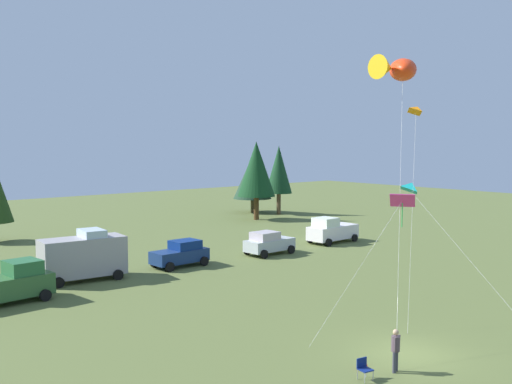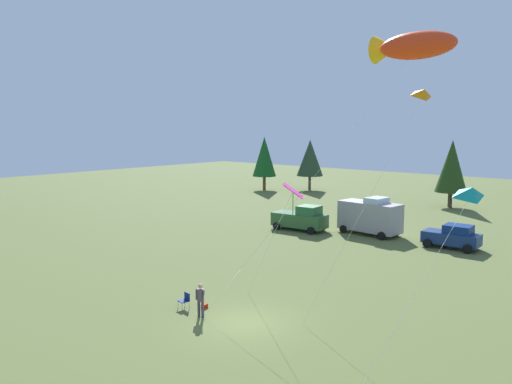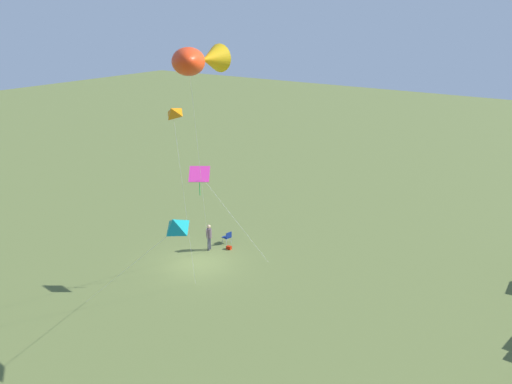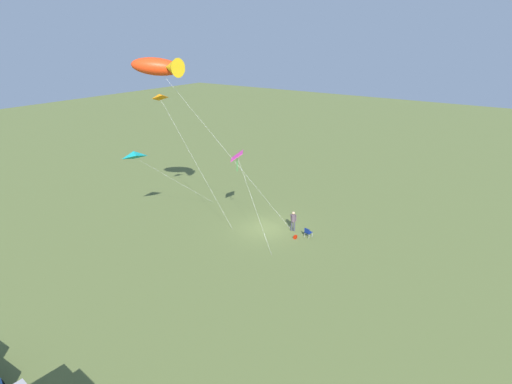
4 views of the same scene
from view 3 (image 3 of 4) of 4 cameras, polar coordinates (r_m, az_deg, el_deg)
The scene contains 8 objects.
ground_plane at distance 37.46m, azimuth -5.46°, elevation -6.83°, with size 160.00×160.00×0.00m, color #556231.
person_kite_flyer at distance 39.07m, azimuth -4.51°, elevation -4.12°, with size 0.54×0.42×1.74m.
folding_chair at distance 40.20m, azimuth -2.73°, elevation -4.27°, with size 0.55×0.55×0.82m.
backpack_on_grass at distance 39.40m, azimuth -2.59°, elevation -5.32°, with size 0.32×0.22×0.22m, color #AA1905.
kite_large_fish at distance 26.68m, azimuth -5.89°, elevation 12.32°, with size 9.91×7.64×13.80m.
kite_diamond_rainbow at distance 33.13m, azimuth -5.31°, elevation 1.54°, with size 5.07×2.43×6.78m.
kite_delta_orange at distance 26.67m, azimuth -8.07°, elevation 7.44°, with size 4.86×3.38×11.17m.
kite_delta_teal at distance 25.55m, azimuth -7.93°, elevation -3.13°, with size 1.87×8.61×6.89m.
Camera 3 is at (25.70, 22.47, 15.44)m, focal length 42.00 mm.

